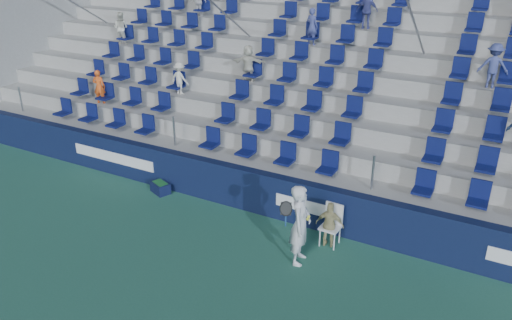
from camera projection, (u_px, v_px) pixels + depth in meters
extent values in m
plane|color=#2A6450|center=(188.00, 271.00, 11.20)|extent=(70.00, 70.00, 0.00)
cube|color=#0F183A|center=(256.00, 191.00, 13.49)|extent=(24.00, 0.30, 1.20)
cube|color=white|center=(113.00, 157.00, 15.55)|extent=(3.20, 0.02, 0.34)
cube|color=white|center=(304.00, 206.00, 12.69)|extent=(1.60, 0.02, 0.34)
cube|color=#9E9E99|center=(266.00, 183.00, 13.95)|extent=(24.00, 0.85, 1.20)
cube|color=#9E9E99|center=(279.00, 164.00, 14.53)|extent=(24.00, 0.85, 1.70)
cube|color=#9E9E99|center=(292.00, 146.00, 15.11)|extent=(24.00, 0.85, 2.20)
cube|color=#9E9E99|center=(303.00, 130.00, 15.69)|extent=(24.00, 0.85, 2.70)
cube|color=#9E9E99|center=(314.00, 115.00, 16.28)|extent=(24.00, 0.85, 3.20)
cube|color=#9E9E99|center=(324.00, 101.00, 16.86)|extent=(24.00, 0.85, 3.70)
cube|color=#9E9E99|center=(334.00, 88.00, 17.44)|extent=(24.00, 0.85, 4.20)
cube|color=#9E9E99|center=(342.00, 76.00, 18.02)|extent=(24.00, 0.85, 4.70)
cube|color=#9E9E99|center=(351.00, 64.00, 18.60)|extent=(24.00, 0.85, 5.20)
cube|color=#9E9E99|center=(358.00, 47.00, 18.94)|extent=(24.00, 0.50, 6.20)
cube|color=#9E9E99|center=(56.00, 50.00, 21.09)|extent=(0.30, 7.65, 5.20)
cube|color=#0C144A|center=(266.00, 152.00, 13.57)|extent=(16.05, 0.50, 0.70)
cube|color=#0C144A|center=(280.00, 125.00, 14.05)|extent=(16.05, 0.50, 0.70)
cube|color=#0C144A|center=(293.00, 100.00, 14.53)|extent=(16.05, 0.50, 0.70)
cube|color=#0C144A|center=(306.00, 77.00, 15.01)|extent=(16.05, 0.50, 0.70)
cube|color=#0C144A|center=(317.00, 55.00, 15.49)|extent=(16.05, 0.50, 0.70)
cube|color=#0C144A|center=(328.00, 35.00, 15.97)|extent=(16.05, 0.50, 0.70)
cube|color=#0C144A|center=(338.00, 16.00, 16.45)|extent=(16.05, 0.50, 0.70)
cylinder|color=gray|center=(234.00, 22.00, 16.49)|extent=(0.06, 7.68, 4.55)
cylinder|color=gray|center=(419.00, 37.00, 13.85)|extent=(0.06, 7.68, 4.55)
cylinder|color=gray|center=(85.00, 10.00, 19.48)|extent=(0.06, 7.68, 4.55)
imported|color=silver|center=(199.00, 1.00, 18.78)|extent=(0.64, 0.32, 1.05)
imported|color=#3B4383|center=(312.00, 26.00, 16.08)|extent=(0.48, 0.37, 1.16)
imported|color=#DD531A|center=(99.00, 87.00, 16.92)|extent=(0.49, 0.40, 1.15)
imported|color=#3F458B|center=(367.00, 11.00, 15.90)|extent=(0.70, 0.37, 1.15)
imported|color=beige|center=(180.00, 78.00, 16.20)|extent=(0.70, 0.45, 1.03)
imported|color=beige|center=(248.00, 63.00, 15.74)|extent=(1.11, 0.61, 1.14)
imported|color=#39437F|center=(493.00, 66.00, 13.15)|extent=(0.79, 0.50, 1.18)
imported|color=silver|center=(121.00, 28.00, 18.87)|extent=(0.67, 0.57, 1.18)
imported|color=silver|center=(300.00, 225.00, 11.19)|extent=(0.58, 0.78, 1.93)
cylinder|color=navy|center=(286.00, 221.00, 11.03)|extent=(0.03, 0.03, 0.28)
torus|color=black|center=(286.00, 209.00, 10.91)|extent=(0.30, 0.17, 0.28)
plane|color=#262626|center=(286.00, 209.00, 10.91)|extent=(0.30, 0.16, 0.29)
sphere|color=yellow|center=(308.00, 219.00, 10.79)|extent=(0.07, 0.07, 0.07)
sphere|color=yellow|center=(309.00, 217.00, 10.82)|extent=(0.07, 0.07, 0.07)
cube|color=white|center=(330.00, 228.00, 12.01)|extent=(0.48, 0.48, 0.04)
cube|color=white|center=(334.00, 213.00, 12.07)|extent=(0.46, 0.07, 0.56)
cylinder|color=white|center=(320.00, 238.00, 12.04)|extent=(0.03, 0.03, 0.45)
cylinder|color=white|center=(334.00, 242.00, 11.88)|extent=(0.03, 0.03, 0.45)
cylinder|color=white|center=(325.00, 231.00, 12.34)|extent=(0.03, 0.03, 0.45)
cylinder|color=white|center=(339.00, 235.00, 12.17)|extent=(0.03, 0.03, 0.45)
imported|color=tan|center=(330.00, 225.00, 11.92)|extent=(0.72, 0.37, 1.17)
cube|color=#0F1537|center=(160.00, 188.00, 14.66)|extent=(0.68, 0.57, 0.32)
cube|color=#1E662D|center=(160.00, 185.00, 14.63)|extent=(0.55, 0.43, 0.19)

